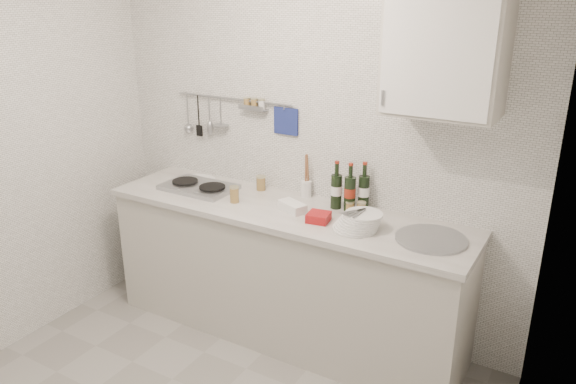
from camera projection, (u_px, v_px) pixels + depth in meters
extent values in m
cube|color=silver|center=(308.00, 147.00, 3.71)|extent=(3.00, 0.02, 2.50)
cube|color=silver|center=(503.00, 307.00, 1.86)|extent=(0.02, 2.80, 2.50)
cube|color=#B4B0A6|center=(285.00, 275.00, 3.75)|extent=(2.40, 0.60, 0.88)
cube|color=silver|center=(285.00, 211.00, 3.59)|extent=(2.44, 0.64, 0.04)
cube|color=black|center=(287.00, 323.00, 3.90)|extent=(2.34, 0.52, 0.10)
cube|color=#93969B|center=(199.00, 187.00, 3.91)|extent=(0.50, 0.32, 0.03)
cylinder|color=black|center=(185.00, 181.00, 3.96)|extent=(0.18, 0.18, 0.01)
cylinder|color=black|center=(212.00, 187.00, 3.84)|extent=(0.18, 0.18, 0.01)
cylinder|color=#93969B|center=(431.00, 239.00, 3.13)|extent=(0.40, 0.40, 0.02)
cylinder|color=#93969B|center=(430.00, 248.00, 3.15)|extent=(0.34, 0.34, 0.10)
cylinder|color=#93969B|center=(233.00, 99.00, 3.86)|extent=(0.95, 0.02, 0.02)
cube|color=navy|center=(286.00, 121.00, 3.72)|extent=(0.18, 0.02, 0.18)
cube|color=#B4B0A6|center=(446.00, 48.00, 2.90)|extent=(0.60, 0.35, 0.70)
cube|color=white|center=(436.00, 52.00, 2.75)|extent=(0.56, 0.01, 0.66)
cylinder|color=#93969B|center=(382.00, 98.00, 2.95)|extent=(0.01, 0.01, 0.08)
cylinder|color=#4B66AC|center=(194.00, 183.00, 4.02)|extent=(0.30, 0.30, 0.01)
cylinder|color=#4B66AC|center=(195.00, 181.00, 4.01)|extent=(0.30, 0.30, 0.01)
cylinder|color=white|center=(355.00, 228.00, 3.27)|extent=(0.26, 0.26, 0.01)
cylinder|color=white|center=(356.00, 226.00, 3.26)|extent=(0.26, 0.26, 0.01)
cylinder|color=white|center=(357.00, 224.00, 3.26)|extent=(0.25, 0.25, 0.01)
cylinder|color=white|center=(359.00, 222.00, 3.25)|extent=(0.25, 0.25, 0.01)
cylinder|color=white|center=(360.00, 220.00, 3.25)|extent=(0.24, 0.24, 0.01)
cylinder|color=white|center=(361.00, 218.00, 3.25)|extent=(0.23, 0.23, 0.01)
cylinder|color=white|center=(363.00, 216.00, 3.24)|extent=(0.23, 0.23, 0.01)
cylinder|color=white|center=(364.00, 214.00, 3.24)|extent=(0.22, 0.22, 0.01)
cube|color=white|center=(292.00, 207.00, 3.52)|extent=(0.21, 0.16, 0.06)
cube|color=red|center=(319.00, 217.00, 3.37)|extent=(0.15, 0.15, 0.05)
cylinder|color=white|center=(306.00, 189.00, 3.76)|extent=(0.07, 0.07, 0.11)
cylinder|color=#92573A|center=(308.00, 170.00, 3.70)|extent=(0.02, 0.05, 0.22)
cylinder|color=#92573A|center=(306.00, 170.00, 3.72)|extent=(0.03, 0.04, 0.20)
cylinder|color=olive|center=(261.00, 184.00, 3.88)|extent=(0.06, 0.06, 0.09)
cylinder|color=tan|center=(261.00, 177.00, 3.86)|extent=(0.07, 0.07, 0.01)
cylinder|color=olive|center=(361.00, 209.00, 3.48)|extent=(0.05, 0.05, 0.07)
cylinder|color=tan|center=(361.00, 203.00, 3.47)|extent=(0.06, 0.06, 0.01)
cylinder|color=olive|center=(350.00, 207.00, 3.51)|extent=(0.05, 0.05, 0.06)
cylinder|color=tan|center=(350.00, 202.00, 3.50)|extent=(0.06, 0.06, 0.01)
cylinder|color=olive|center=(234.00, 195.00, 3.66)|extent=(0.06, 0.06, 0.10)
cylinder|color=tan|center=(234.00, 187.00, 3.64)|extent=(0.06, 0.06, 0.01)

